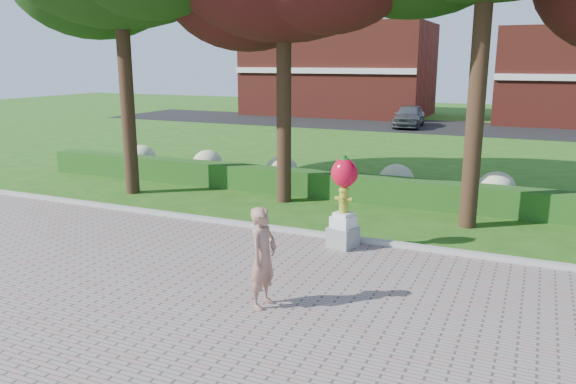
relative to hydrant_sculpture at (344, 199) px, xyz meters
The scene contains 10 objects.
ground 2.97m from the hydrant_sculpture, 113.63° to the right, with size 100.00×100.00×0.00m, color #255715.
walkway 6.69m from the hydrant_sculpture, 99.55° to the right, with size 40.00×14.00×0.04m, color gray.
curb 1.62m from the hydrant_sculpture, 155.42° to the left, with size 40.00×0.18×0.15m, color #ADADA5.
lawn_hedge 4.69m from the hydrant_sculpture, 103.66° to the left, with size 24.00×0.70×0.80m, color #1B4A15.
hydrangea_row 5.56m from the hydrant_sculpture, 95.42° to the left, with size 20.10×1.10×0.99m.
street 25.55m from the hydrant_sculpture, 92.46° to the left, with size 50.00×8.00×0.02m, color black.
building_left 33.48m from the hydrant_sculpture, 109.40° to the left, with size 14.00×8.00×7.00m, color maroon.
hydrant_sculpture is the anchor object (origin of this frame).
woman 3.64m from the hydrant_sculpture, 93.56° to the right, with size 0.65×0.43×1.79m, color #A87560.
parked_car 24.89m from the hydrant_sculpture, 98.93° to the left, with size 1.72×4.27×1.45m, color #464A4F.
Camera 1 is at (5.00, -9.27, 4.24)m, focal length 35.00 mm.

